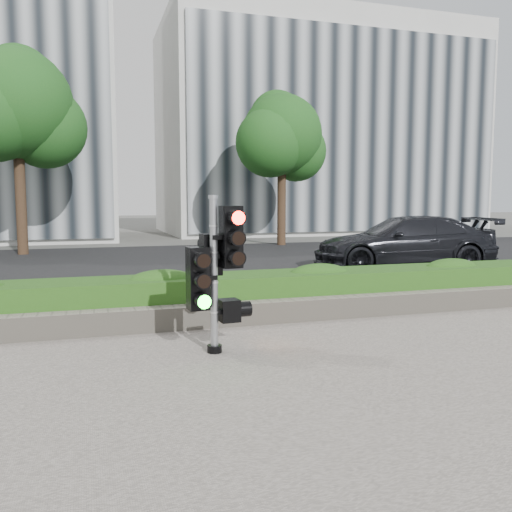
{
  "coord_description": "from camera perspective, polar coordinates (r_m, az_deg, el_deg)",
  "views": [
    {
      "loc": [
        -2.29,
        -5.98,
        1.95
      ],
      "look_at": [
        -0.25,
        0.6,
        1.22
      ],
      "focal_mm": 38.0,
      "sensor_mm": 36.0,
      "label": 1
    }
  ],
  "objects": [
    {
      "name": "ground",
      "position": [
        6.69,
        3.64,
        -10.94
      ],
      "size": [
        120.0,
        120.0,
        0.0
      ],
      "primitive_type": "plane",
      "color": "#51514C",
      "rests_on": "ground"
    },
    {
      "name": "sidewalk",
      "position": [
        4.59,
        15.49,
        -19.13
      ],
      "size": [
        16.0,
        11.0,
        0.03
      ],
      "primitive_type": "cube",
      "color": "#9E9389",
      "rests_on": "ground"
    },
    {
      "name": "road",
      "position": [
        16.26,
        -9.02,
        -0.91
      ],
      "size": [
        60.0,
        13.0,
        0.02
      ],
      "primitive_type": "cube",
      "color": "black",
      "rests_on": "ground"
    },
    {
      "name": "curb",
      "position": [
        9.6,
        -3.1,
        -5.35
      ],
      "size": [
        60.0,
        0.25,
        0.12
      ],
      "primitive_type": "cube",
      "color": "gray",
      "rests_on": "ground"
    },
    {
      "name": "stone_wall",
      "position": [
        8.39,
        -1.0,
        -6.03
      ],
      "size": [
        12.0,
        0.32,
        0.34
      ],
      "primitive_type": "cube",
      "color": "gray",
      "rests_on": "sidewalk"
    },
    {
      "name": "hedge",
      "position": [
        8.97,
        -2.17,
        -4.13
      ],
      "size": [
        12.0,
        1.0,
        0.68
      ],
      "primitive_type": "cube",
      "color": "#45882A",
      "rests_on": "sidewalk"
    },
    {
      "name": "building_right",
      "position": [
        33.95,
        6.08,
        12.84
      ],
      "size": [
        18.0,
        10.0,
        12.0
      ],
      "primitive_type": "cube",
      "color": "#B7B7B2",
      "rests_on": "ground"
    },
    {
      "name": "tree_left",
      "position": [
        20.89,
        -23.92,
        14.04
      ],
      "size": [
        4.61,
        4.03,
        7.34
      ],
      "color": "black",
      "rests_on": "ground"
    },
    {
      "name": "tree_right",
      "position": [
        23.03,
        2.66,
        12.33
      ],
      "size": [
        4.1,
        3.58,
        6.53
      ],
      "color": "black",
      "rests_on": "ground"
    },
    {
      "name": "traffic_signal",
      "position": [
        6.76,
        -4.32,
        -1.08
      ],
      "size": [
        0.69,
        0.53,
        1.97
      ],
      "rotation": [
        0.0,
        0.0,
        0.08
      ],
      "color": "black",
      "rests_on": "sidewalk"
    },
    {
      "name": "car_dark",
      "position": [
        15.67,
        15.29,
        1.42
      ],
      "size": [
        5.28,
        2.78,
        1.46
      ],
      "primitive_type": "imported",
      "rotation": [
        0.0,
        0.0,
        -1.72
      ],
      "color": "black",
      "rests_on": "road"
    }
  ]
}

